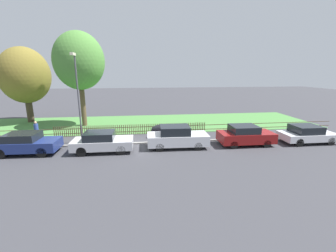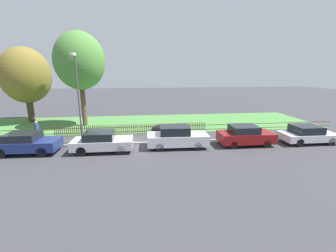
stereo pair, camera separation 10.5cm
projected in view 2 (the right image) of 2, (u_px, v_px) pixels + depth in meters
The scene contains 14 objects.
ground_plane at pixel (131, 144), 16.72m from camera, with size 120.00×120.00×0.00m, color #38383D.
kerb_stone at pixel (131, 143), 16.81m from camera, with size 37.47×0.20×0.12m, color gray.
grass_strip at pixel (134, 123), 23.52m from camera, with size 37.47×8.53×0.01m, color #477F3D.
park_fence at pixel (132, 129), 19.32m from camera, with size 37.47×0.05×0.89m.
parked_car_silver_hatchback at pixel (26, 143), 14.75m from camera, with size 4.05×1.93×1.41m.
parked_car_black_saloon at pixel (102, 141), 15.12m from camera, with size 4.01×1.83×1.38m.
parked_car_navy_estate at pixel (177, 137), 15.92m from camera, with size 4.33×1.90×1.57m.
parked_car_red_compact at pixel (245, 135), 16.49m from camera, with size 3.98×1.86×1.46m.
parked_car_white_van at pixel (307, 134), 16.99m from camera, with size 4.04×1.91×1.34m.
covered_motorcycle at pixel (163, 129), 18.35m from camera, with size 1.97×0.76×1.13m.
tree_nearest_kerb at pixel (26, 76), 23.19m from camera, with size 4.96×4.96×7.76m.
tree_behind_motorcycle at pixel (80, 61), 21.23m from camera, with size 4.70×4.70×8.98m.
pedestrian_near_fence at pixel (37, 130), 17.48m from camera, with size 0.44×0.44×1.57m.
street_lamp at pixel (77, 90), 16.02m from camera, with size 0.20×0.79×6.54m.
Camera 2 is at (0.82, -16.14, 5.29)m, focal length 24.00 mm.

